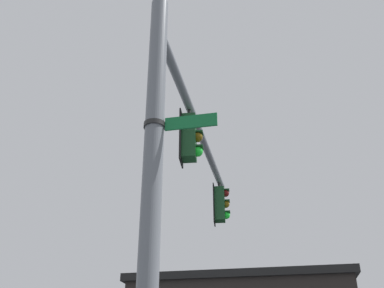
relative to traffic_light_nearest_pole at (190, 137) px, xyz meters
The scene contains 6 objects.
signal_pole 3.54m from the traffic_light_nearest_pole, ahead, with size 0.30×0.30×7.84m, color slate.
mast_arm 1.44m from the traffic_light_nearest_pole, behind, with size 0.19×0.19×7.48m, color slate.
traffic_light_nearest_pole is the anchor object (origin of this frame).
traffic_light_mid_inner 4.38m from the traffic_light_nearest_pole, behind, with size 0.54×0.49×1.31m.
street_name_sign 2.79m from the traffic_light_nearest_pole, ahead, with size 0.34×1.16×0.22m.
bird_flying 4.41m from the traffic_light_nearest_pole, 138.56° to the right, with size 0.27×0.27×0.10m.
Camera 1 is at (6.00, 1.22, 1.78)m, focal length 41.86 mm.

